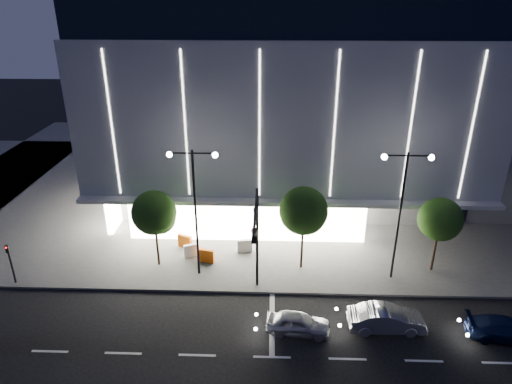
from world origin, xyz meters
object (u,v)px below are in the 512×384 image
Objects in this scene: street_lamp_west at (195,196)px; tree_right at (440,221)px; barrier_a at (185,241)px; tree_mid at (304,213)px; traffic_mast at (256,230)px; street_lamp_east at (402,199)px; barrier_d at (245,246)px; tree_left at (155,215)px; car_lead at (298,323)px; barrier_c at (206,256)px; car_third at (506,329)px; barrier_b at (192,251)px; car_second at (386,319)px; ped_signal_far at (10,260)px.

street_lamp_west is 16.19m from tree_right.
tree_mid is at bearing 8.70° from barrier_a.
traffic_mast is at bearing -23.29° from barrier_a.
street_lamp_east is 11.72m from barrier_d.
traffic_mast is at bearing -27.84° from tree_left.
street_lamp_west and street_lamp_east have the same top height.
tree_left is at bearing 61.21° from car_lead.
barrier_a is 2.73m from barrier_c.
barrier_a is at bearing 114.88° from street_lamp_west.
car_third is 3.84× the size of barrier_c.
barrier_b is (-7.30, 7.56, 0.03)m from car_lead.
tree_left is 5.20× the size of barrier_a.
tree_right reaches higher than car_lead.
tree_left reaches higher than barrier_b.
car_lead is at bearing -140.03° from street_lamp_east.
tree_right is (16.03, 1.02, -2.07)m from street_lamp_west.
barrier_b is at bearing -37.00° from barrier_a.
car_second is 3.94× the size of barrier_c.
ped_signal_far is 0.49× the size of tree_mid.
tree_left is 16.04m from car_second.
tree_mid is (19.03, 2.52, 2.45)m from ped_signal_far.
barrier_d is (3.80, 0.80, 0.00)m from barrier_b.
barrier_c is (3.29, 0.38, -3.38)m from tree_left.
traffic_mast is 1.94× the size of car_lead.
street_lamp_east reaches higher than traffic_mast.
traffic_mast is 7.95m from tree_left.
car_third is (10.97, -6.59, -3.72)m from tree_mid.
car_lead is at bearing -36.18° from barrier_c.
ped_signal_far is 0.69× the size of car_second.
tree_left is 5.20× the size of barrier_d.
traffic_mast is 9.43m from street_lamp_east.
tree_mid is at bearing 0.00° from tree_left.
car_lead is 0.84× the size of car_second.
car_second reaches higher than car_lead.
barrier_a is at bearing 165.83° from barrier_d.
barrier_c is (-6.71, 0.38, -3.68)m from tree_mid.
street_lamp_west is 1.57× the size of tree_left.
street_lamp_east is 9.19m from car_third.
car_lead is at bearing -12.19° from ped_signal_far.
barrier_a is at bearing 164.65° from tree_mid.
barrier_b is (-16.87, 1.06, -3.23)m from tree_right.
car_third is (1.97, -6.59, -3.27)m from tree_right.
street_lamp_east reaches higher than barrier_a.
traffic_mast is 7.13m from barrier_d.
traffic_mast is 16.35m from ped_signal_far.
barrier_b is at bearing 17.79° from ped_signal_far.
car_lead is at bearing -68.20° from barrier_b.
tree_right reaches higher than ped_signal_far.
street_lamp_west is at bearing -90.01° from barrier_b.
barrier_b is at bearing 75.66° from car_third.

